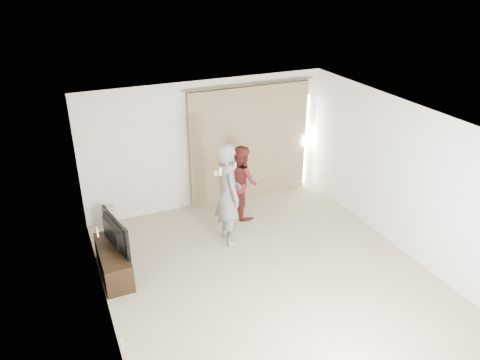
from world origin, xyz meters
name	(u,v)px	position (x,y,z in m)	size (l,w,h in m)	color
floor	(267,275)	(0.00, 0.00, 0.00)	(5.50, 5.50, 0.00)	tan
wall_back	(207,144)	(0.00, 2.75, 1.30)	(5.00, 0.04, 2.60)	silver
wall_left	(100,241)	(-2.50, 0.00, 1.30)	(0.04, 5.50, 2.60)	silver
ceiling	(272,122)	(0.00, 0.00, 2.60)	(5.00, 5.50, 0.01)	white
curtain	(250,144)	(0.91, 2.68, 1.20)	(2.80, 0.11, 2.46)	#937D5A
tv_console	(114,262)	(-2.27, 1.02, 0.24)	(0.43, 1.23, 0.47)	black
tv	(110,234)	(-2.27, 1.02, 0.75)	(0.97, 0.13, 0.56)	black
scratching_post	(110,221)	(-2.10, 2.40, 0.21)	(0.39, 0.39, 0.52)	tan
person_man	(228,194)	(-0.18, 1.21, 0.95)	(0.49, 0.71, 1.89)	slate
person_woman	(242,181)	(0.42, 2.00, 0.73)	(0.62, 0.76, 1.47)	#5B1D1E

